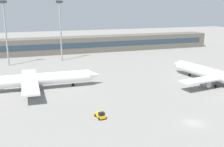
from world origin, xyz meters
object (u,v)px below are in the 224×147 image
object	(u,v)px
floodlight_tower_west	(60,27)
floodlight_tower_east	(6,29)
airplane_near	(216,75)
airplane_mid	(34,80)
baggage_tug_yellow	(100,115)

from	to	relation	value
floodlight_tower_west	floodlight_tower_east	size ratio (longest dim) A/B	1.00
airplane_near	airplane_mid	xyz separation A→B (m)	(-60.44, 14.49, -0.03)
airplane_near	floodlight_tower_east	size ratio (longest dim) A/B	1.56
airplane_mid	airplane_near	bearing A→B (deg)	-13.48
airplane_near	floodlight_tower_east	distance (m)	90.29
floodlight_tower_east	baggage_tug_yellow	bearing A→B (deg)	-71.59
airplane_near	floodlight_tower_west	bearing A→B (deg)	127.02
airplane_near	floodlight_tower_west	world-z (taller)	floodlight_tower_west
airplane_mid	baggage_tug_yellow	world-z (taller)	airplane_mid
baggage_tug_yellow	floodlight_tower_east	distance (m)	76.01
airplane_near	floodlight_tower_east	bearing A→B (deg)	141.22
airplane_mid	floodlight_tower_west	world-z (taller)	floodlight_tower_west
airplane_near	baggage_tug_yellow	xyz separation A→B (m)	(-46.16, -14.60, -2.63)
airplane_near	floodlight_tower_east	world-z (taller)	floodlight_tower_east
floodlight_tower_west	airplane_mid	bearing A→B (deg)	-109.23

